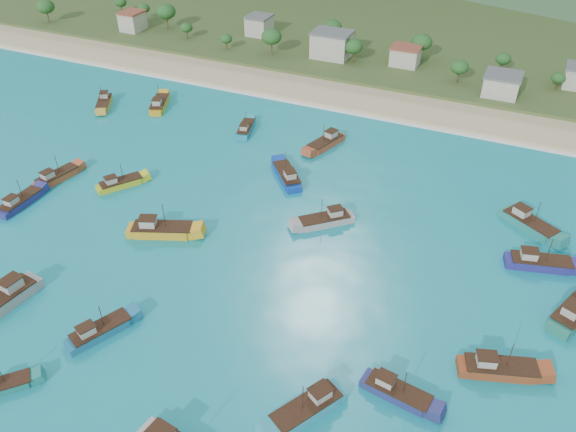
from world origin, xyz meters
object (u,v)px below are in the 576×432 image
at_px(boat_22, 576,311).
at_px(boat_30, 2,302).
at_px(boat_0, 287,176).
at_px(boat_21, 100,331).
at_px(boat_1, 57,177).
at_px(boat_11, 499,369).
at_px(boat_9, 326,143).
at_px(boat_13, 325,221).
at_px(boat_4, 21,202).
at_px(boat_16, 161,231).
at_px(boat_17, 159,105).
at_px(boat_5, 529,224).
at_px(boat_23, 104,103).
at_px(boat_10, 539,263).
at_px(boat_19, 397,393).
at_px(boat_8, 1,387).
at_px(boat_25, 120,184).
at_px(boat_6, 246,129).
at_px(boat_2, 308,409).

bearing_deg(boat_22, boat_30, -133.35).
distance_m(boat_0, boat_21, 50.96).
height_order(boat_1, boat_11, boat_11).
height_order(boat_9, boat_13, boat_9).
xyz_separation_m(boat_4, boat_11, (90.61, -3.77, 0.11)).
bearing_deg(boat_30, boat_1, -52.42).
bearing_deg(boat_16, boat_4, -105.43).
height_order(boat_11, boat_17, boat_11).
xyz_separation_m(boat_5, boat_9, (-45.44, 13.78, -0.07)).
bearing_deg(boat_21, boat_22, 52.40).
bearing_deg(boat_22, boat_13, -164.51).
distance_m(boat_0, boat_1, 48.05).
height_order(boat_21, boat_23, boat_23).
relative_size(boat_9, boat_23, 1.11).
bearing_deg(boat_23, boat_10, 137.53).
distance_m(boat_10, boat_30, 87.40).
xyz_separation_m(boat_0, boat_17, (-44.69, 18.55, -0.02)).
bearing_deg(boat_1, boat_16, -1.08).
xyz_separation_m(boat_0, boat_19, (35.19, -43.02, -0.14)).
height_order(boat_5, boat_21, boat_5).
bearing_deg(boat_1, boat_21, -28.98).
xyz_separation_m(boat_16, boat_19, (48.37, -16.54, -0.25)).
bearing_deg(boat_8, boat_11, 69.70).
bearing_deg(boat_16, boat_10, 84.52).
bearing_deg(boat_13, boat_30, 94.76).
height_order(boat_19, boat_21, boat_21).
bearing_deg(boat_21, boat_11, 42.31).
bearing_deg(boat_13, boat_8, 111.39).
relative_size(boat_4, boat_23, 0.98).
distance_m(boat_1, boat_8, 53.34).
distance_m(boat_4, boat_25, 19.11).
xyz_separation_m(boat_6, boat_30, (-7.36, -67.59, 0.36)).
bearing_deg(boat_23, boat_25, 102.06).
relative_size(boat_4, boat_19, 0.99).
bearing_deg(boat_0, boat_8, -143.20).
distance_m(boat_8, boat_17, 87.94).
relative_size(boat_10, boat_19, 1.15).
xyz_separation_m(boat_0, boat_11, (46.92, -33.65, -0.01)).
relative_size(boat_2, boat_11, 0.97).
distance_m(boat_21, boat_25, 40.83).
bearing_deg(boat_25, boat_17, 147.11).
bearing_deg(boat_9, boat_6, 20.55).
bearing_deg(boat_4, boat_11, -2.36).
bearing_deg(boat_4, boat_30, -50.02).
xyz_separation_m(boat_8, boat_23, (-45.13, 77.08, 0.19)).
bearing_deg(boat_30, boat_9, -104.29).
bearing_deg(boat_1, boat_10, 18.41).
xyz_separation_m(boat_2, boat_4, (-69.08, 20.27, -0.10)).
bearing_deg(boat_23, boat_13, 129.51).
distance_m(boat_2, boat_8, 40.94).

